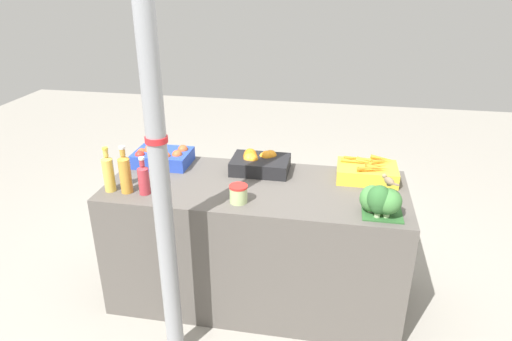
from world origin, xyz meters
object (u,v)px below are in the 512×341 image
(pickle_jar, at_px, (238,194))
(orange_crate, at_px, (259,162))
(juice_bottle_ruby, at_px, (144,179))
(support_pole, at_px, (158,151))
(broccoli_pile, at_px, (381,201))
(carrot_crate, at_px, (367,172))
(apple_crate, at_px, (162,157))
(sparrow_bird, at_px, (389,180))
(juice_bottle_amber, at_px, (125,173))
(juice_bottle_golden, at_px, (108,173))

(pickle_jar, bearing_deg, orange_crate, 84.83)
(juice_bottle_ruby, bearing_deg, orange_crate, 36.51)
(support_pole, height_order, broccoli_pile, support_pole)
(orange_crate, height_order, broccoli_pile, broccoli_pile)
(support_pole, xyz_separation_m, carrot_crate, (1.06, 0.82, -0.39))
(apple_crate, height_order, sparrow_bird, sparrow_bird)
(broccoli_pile, xyz_separation_m, juice_bottle_amber, (-1.49, 0.03, 0.03))
(support_pole, distance_m, pickle_jar, 0.62)
(juice_bottle_ruby, bearing_deg, juice_bottle_golden, 180.00)
(support_pole, relative_size, pickle_jar, 23.73)
(support_pole, xyz_separation_m, sparrow_bird, (1.14, 0.35, -0.22))
(apple_crate, relative_size, juice_bottle_ruby, 1.60)
(pickle_jar, bearing_deg, support_pole, -130.95)
(support_pole, distance_m, carrot_crate, 1.40)
(juice_bottle_amber, bearing_deg, sparrow_bird, -0.72)
(juice_bottle_golden, bearing_deg, juice_bottle_ruby, -0.00)
(pickle_jar, xyz_separation_m, sparrow_bird, (0.83, -0.01, 0.16))
(orange_crate, height_order, juice_bottle_golden, juice_bottle_golden)
(sparrow_bird, bearing_deg, orange_crate, 25.41)
(carrot_crate, distance_m, sparrow_bird, 0.50)
(support_pole, xyz_separation_m, broccoli_pile, (1.11, 0.34, -0.34))
(carrot_crate, relative_size, juice_bottle_amber, 1.27)
(pickle_jar, bearing_deg, juice_bottle_ruby, 179.52)
(carrot_crate, bearing_deg, pickle_jar, -148.62)
(support_pole, xyz_separation_m, pickle_jar, (0.32, 0.36, -0.38))
(apple_crate, distance_m, broccoli_pile, 1.51)
(apple_crate, relative_size, broccoli_pile, 1.58)
(apple_crate, relative_size, sparrow_bird, 3.16)
(support_pole, relative_size, broccoli_pile, 10.68)
(carrot_crate, xyz_separation_m, juice_bottle_amber, (-1.44, -0.45, 0.07))
(support_pole, bearing_deg, juice_bottle_ruby, 125.64)
(broccoli_pile, relative_size, pickle_jar, 2.22)
(support_pole, bearing_deg, broccoli_pile, 16.87)
(juice_bottle_golden, xyz_separation_m, pickle_jar, (0.80, -0.00, -0.07))
(sparrow_bird, bearing_deg, support_pole, 73.96)
(juice_bottle_amber, bearing_deg, support_pole, -44.19)
(juice_bottle_ruby, xyz_separation_m, pickle_jar, (0.58, -0.00, -0.05))
(juice_bottle_golden, relative_size, juice_bottle_amber, 0.95)
(carrot_crate, distance_m, juice_bottle_ruby, 1.40)
(broccoli_pile, xyz_separation_m, pickle_jar, (-0.80, 0.03, -0.04))
(carrot_crate, height_order, sparrow_bird, sparrow_bird)
(juice_bottle_golden, bearing_deg, pickle_jar, -0.34)
(apple_crate, bearing_deg, pickle_jar, -35.20)
(support_pole, height_order, juice_bottle_golden, support_pole)
(orange_crate, relative_size, broccoli_pile, 1.58)
(juice_bottle_golden, xyz_separation_m, juice_bottle_ruby, (0.22, -0.00, -0.02))
(support_pole, relative_size, juice_bottle_ruby, 10.82)
(apple_crate, xyz_separation_m, juice_bottle_golden, (-0.16, -0.45, 0.07))
(juice_bottle_ruby, relative_size, sparrow_bird, 1.98)
(juice_bottle_golden, bearing_deg, juice_bottle_amber, -0.00)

